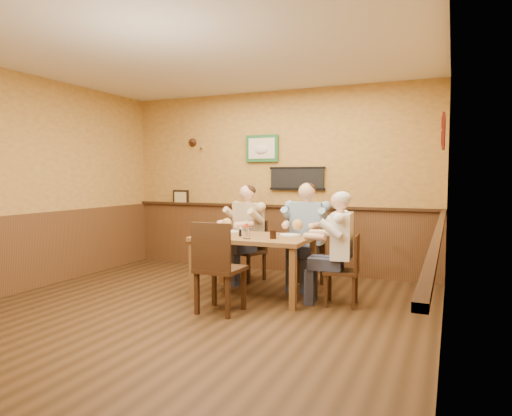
{
  "coord_description": "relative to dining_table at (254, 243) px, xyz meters",
  "views": [
    {
      "loc": [
        2.56,
        -4.17,
        1.48
      ],
      "look_at": [
        0.38,
        0.88,
        1.1
      ],
      "focal_mm": 32.0,
      "sensor_mm": 36.0,
      "label": 1
    }
  ],
  "objects": [
    {
      "name": "chair_near_side",
      "position": [
        -0.07,
        -0.75,
        -0.16
      ],
      "size": [
        0.47,
        0.47,
        1.0
      ],
      "primitive_type": null,
      "rotation": [
        0.0,
        0.0,
        3.12
      ],
      "color": "#3B2412",
      "rests_on": "ground"
    },
    {
      "name": "chair_back_left",
      "position": [
        -0.41,
        0.75,
        -0.23
      ],
      "size": [
        0.51,
        0.51,
        0.86
      ],
      "primitive_type": null,
      "rotation": [
        0.0,
        0.0,
        -0.35
      ],
      "color": "#3B2412",
      "rests_on": "ground"
    },
    {
      "name": "hot_sauce_bottle",
      "position": [
        -0.1,
        -0.0,
        0.18
      ],
      "size": [
        0.05,
        0.05,
        0.17
      ],
      "primitive_type": "cylinder",
      "rotation": [
        0.0,
        0.0,
        0.36
      ],
      "color": "red",
      "rests_on": "dining_table"
    },
    {
      "name": "dining_table",
      "position": [
        0.0,
        0.0,
        0.0
      ],
      "size": [
        1.4,
        0.9,
        0.75
      ],
      "color": "brown",
      "rests_on": "ground"
    },
    {
      "name": "plate_far_left",
      "position": [
        -0.45,
        0.26,
        0.1
      ],
      "size": [
        0.27,
        0.27,
        0.02
      ],
      "primitive_type": "cylinder",
      "rotation": [
        0.0,
        0.0,
        -0.12
      ],
      "color": "silver",
      "rests_on": "dining_table"
    },
    {
      "name": "room",
      "position": [
        -0.2,
        -0.76,
        1.03
      ],
      "size": [
        5.02,
        5.03,
        2.81
      ],
      "color": "#301E0E",
      "rests_on": "ground"
    },
    {
      "name": "chair_back_right",
      "position": [
        0.46,
        0.74,
        -0.22
      ],
      "size": [
        0.41,
        0.41,
        0.88
      ],
      "primitive_type": null,
      "rotation": [
        0.0,
        0.0,
        0.01
      ],
      "color": "#3B2412",
      "rests_on": "ground"
    },
    {
      "name": "water_glass_left",
      "position": [
        -0.36,
        -0.26,
        0.15
      ],
      "size": [
        0.09,
        0.09,
        0.12
      ],
      "primitive_type": "cylinder",
      "rotation": [
        0.0,
        0.0,
        -0.25
      ],
      "color": "white",
      "rests_on": "dining_table"
    },
    {
      "name": "plate_far_right",
      "position": [
        0.39,
        0.22,
        0.1
      ],
      "size": [
        0.27,
        0.27,
        0.02
      ],
      "primitive_type": "cylinder",
      "rotation": [
        0.0,
        0.0,
        -0.06
      ],
      "color": "silver",
      "rests_on": "dining_table"
    },
    {
      "name": "diner_blue_polo",
      "position": [
        0.46,
        0.74,
        -0.03
      ],
      "size": [
        0.58,
        0.58,
        1.26
      ],
      "primitive_type": null,
      "rotation": [
        0.0,
        0.0,
        0.01
      ],
      "color": "#7896B5",
      "rests_on": "ground"
    },
    {
      "name": "chair_right_end",
      "position": [
        1.08,
        0.03,
        -0.25
      ],
      "size": [
        0.42,
        0.42,
        0.82
      ],
      "primitive_type": null,
      "rotation": [
        0.0,
        0.0,
        -1.47
      ],
      "color": "#3B2412",
      "rests_on": "ground"
    },
    {
      "name": "diner_tan_shirt",
      "position": [
        -0.41,
        0.75,
        -0.05
      ],
      "size": [
        0.72,
        0.72,
        1.22
      ],
      "primitive_type": null,
      "rotation": [
        0.0,
        0.0,
        -0.35
      ],
      "color": "beige",
      "rests_on": "ground"
    },
    {
      "name": "cola_tumbler",
      "position": [
        0.31,
        -0.14,
        0.14
      ],
      "size": [
        0.09,
        0.09,
        0.1
      ],
      "primitive_type": "cylinder",
      "rotation": [
        0.0,
        0.0,
        -0.17
      ],
      "color": "black",
      "rests_on": "dining_table"
    },
    {
      "name": "diner_white_elder",
      "position": [
        1.08,
        0.03,
        -0.07
      ],
      "size": [
        0.59,
        0.59,
        1.18
      ],
      "primitive_type": null,
      "rotation": [
        0.0,
        0.0,
        -1.47
      ],
      "color": "white",
      "rests_on": "ground"
    },
    {
      "name": "water_glass_mid",
      "position": [
        0.02,
        -0.25,
        0.15
      ],
      "size": [
        0.08,
        0.08,
        0.12
      ],
      "primitive_type": "cylinder",
      "rotation": [
        0.0,
        0.0,
        0.02
      ],
      "color": "white",
      "rests_on": "dining_table"
    },
    {
      "name": "salt_shaker",
      "position": [
        -0.21,
        0.06,
        0.14
      ],
      "size": [
        0.05,
        0.05,
        0.09
      ],
      "primitive_type": "cylinder",
      "rotation": [
        0.0,
        0.0,
        0.24
      ],
      "color": "white",
      "rests_on": "dining_table"
    },
    {
      "name": "pepper_shaker",
      "position": [
        -0.14,
        -0.1,
        0.14
      ],
      "size": [
        0.04,
        0.04,
        0.09
      ],
      "primitive_type": "cylinder",
      "rotation": [
        0.0,
        0.0,
        -0.06
      ],
      "color": "black",
      "rests_on": "dining_table"
    }
  ]
}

